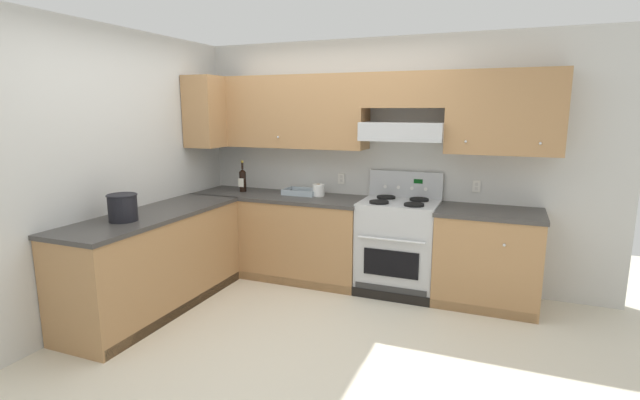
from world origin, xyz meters
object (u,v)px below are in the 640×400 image
wine_bottle (243,179)px  bowl (301,193)px  paper_towel_roll (318,190)px  stove (398,245)px  bucket (123,207)px

wine_bottle → bowl: (0.69, 0.08, -0.12)m
wine_bottle → paper_towel_roll: wine_bottle is taller
stove → wine_bottle: bearing=179.1°
bowl → bucket: bucket is taller
stove → bucket: size_ratio=4.87×
wine_bottle → bowl: size_ratio=0.96×
wine_bottle → bowl: wine_bottle is taller
stove → bucket: 2.60m
stove → bowl: bearing=174.6°
paper_towel_roll → wine_bottle: bearing=-176.8°
bowl → bucket: bearing=-117.2°
bowl → bucket: (-0.87, -1.69, 0.10)m
bucket → wine_bottle: bearing=83.8°
bowl → stove: bearing=-5.4°
paper_towel_roll → bowl: bearing=173.1°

